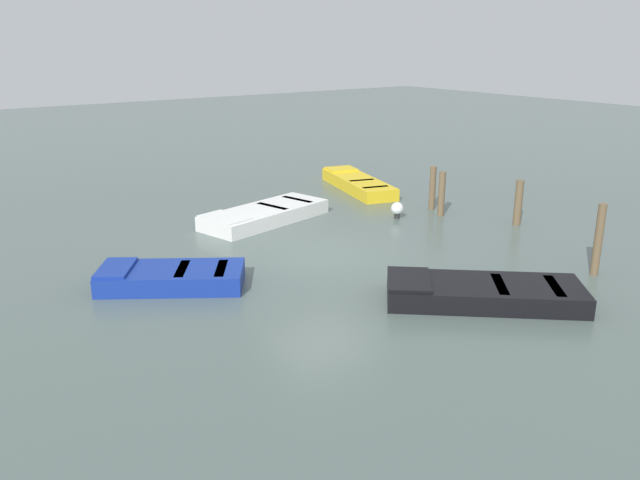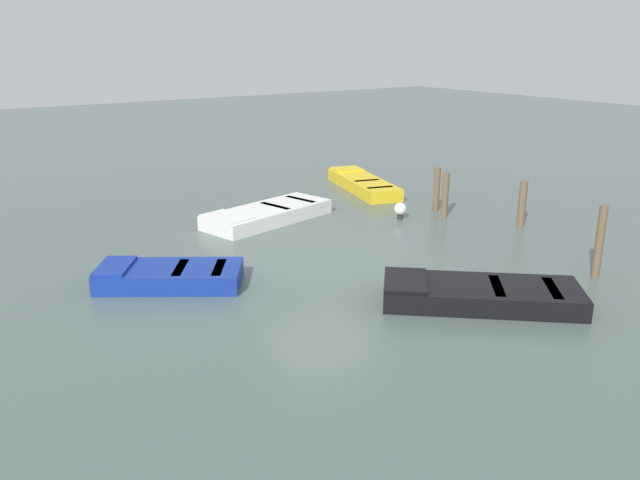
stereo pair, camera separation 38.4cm
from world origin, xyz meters
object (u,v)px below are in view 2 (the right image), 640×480
object	(u,v)px
mooring_piling_far_right	(522,204)
marker_buoy	(400,209)
rowboat_white	(267,214)
rowboat_blue	(169,275)
mooring_piling_mid_left	(445,195)
rowboat_black	(480,294)
mooring_piling_near_left	(600,242)
rowboat_yellow	(363,184)
mooring_piling_near_right	(437,189)

from	to	relation	value
mooring_piling_far_right	marker_buoy	distance (m)	3.38
mooring_piling_far_right	rowboat_white	bearing A→B (deg)	142.05
rowboat_blue	mooring_piling_mid_left	xyz separation A→B (m)	(8.75, 0.69, 0.44)
mooring_piling_far_right	marker_buoy	bearing A→B (deg)	133.20
rowboat_black	mooring_piling_far_right	xyz separation A→B (m)	(5.11, 3.18, 0.42)
mooring_piling_near_left	mooring_piling_mid_left	xyz separation A→B (m)	(0.80, 5.49, -0.15)
rowboat_blue	rowboat_yellow	xyz separation A→B (m)	(8.91, 4.80, -0.00)
rowboat_black	mooring_piling_near_right	size ratio (longest dim) A/B	2.95
rowboat_black	mooring_piling_near_right	world-z (taller)	mooring_piling_near_right
rowboat_white	rowboat_yellow	xyz separation A→B (m)	(4.73, 1.63, -0.00)
rowboat_black	rowboat_blue	size ratio (longest dim) A/B	1.20
marker_buoy	rowboat_yellow	bearing A→B (deg)	68.57
rowboat_white	mooring_piling_far_right	size ratio (longest dim) A/B	3.24
rowboat_black	rowboat_yellow	size ratio (longest dim) A/B	0.92
mooring_piling_far_right	marker_buoy	size ratio (longest dim) A/B	2.64
rowboat_white	marker_buoy	distance (m)	3.85
rowboat_black	mooring_piling_near_left	size ratio (longest dim) A/B	2.38
mooring_piling_far_right	mooring_piling_mid_left	size ratio (longest dim) A/B	0.97
mooring_piling_near_right	mooring_piling_far_right	bearing A→B (deg)	-75.19
mooring_piling_far_right	marker_buoy	world-z (taller)	mooring_piling_far_right
rowboat_yellow	marker_buoy	size ratio (longest dim) A/B	8.74
rowboat_blue	rowboat_yellow	distance (m)	10.13
rowboat_blue	mooring_piling_far_right	xyz separation A→B (m)	(9.81, -1.22, 0.42)
rowboat_blue	mooring_piling_near_right	bearing A→B (deg)	-137.76
mooring_piling_mid_left	mooring_piling_near_left	bearing A→B (deg)	-98.34
rowboat_yellow	mooring_piling_mid_left	size ratio (longest dim) A/B	3.19
rowboat_yellow	marker_buoy	xyz separation A→B (m)	(-1.40, -3.57, 0.07)
rowboat_black	mooring_piling_mid_left	world-z (taller)	mooring_piling_mid_left
rowboat_white	mooring_piling_near_left	xyz separation A→B (m)	(3.76, -7.96, 0.59)
rowboat_white	mooring_piling_near_left	distance (m)	8.83
mooring_piling_near_right	mooring_piling_far_right	world-z (taller)	mooring_piling_near_right
rowboat_black	rowboat_yellow	xyz separation A→B (m)	(4.21, 9.20, -0.00)
rowboat_yellow	mooring_piling_near_right	distance (m)	3.41
mooring_piling_near_left	mooring_piling_mid_left	world-z (taller)	mooring_piling_near_left
mooring_piling_near_right	mooring_piling_far_right	xyz separation A→B (m)	(0.70, -2.64, -0.02)
mooring_piling_far_right	mooring_piling_mid_left	bearing A→B (deg)	119.10
mooring_piling_near_right	mooring_piling_near_left	world-z (taller)	mooring_piling_near_left
mooring_piling_near_right	mooring_piling_mid_left	world-z (taller)	same
mooring_piling_mid_left	rowboat_yellow	bearing A→B (deg)	87.68
rowboat_black	rowboat_white	bearing A→B (deg)	-45.28
rowboat_black	mooring_piling_near_left	bearing A→B (deg)	-146.15
rowboat_blue	mooring_piling_far_right	size ratio (longest dim) A/B	2.55
rowboat_white	marker_buoy	world-z (taller)	marker_buoy
rowboat_yellow	mooring_piling_near_right	size ratio (longest dim) A/B	3.20
mooring_piling_near_left	mooring_piling_far_right	bearing A→B (deg)	62.44
rowboat_blue	mooring_piling_near_right	xyz separation A→B (m)	(9.11, 1.42, 0.44)
mooring_piling_near_left	marker_buoy	world-z (taller)	mooring_piling_near_left
rowboat_yellow	mooring_piling_near_right	xyz separation A→B (m)	(0.20, -3.38, 0.44)
mooring_piling_far_right	rowboat_yellow	bearing A→B (deg)	98.47
marker_buoy	rowboat_black	bearing A→B (deg)	-116.53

